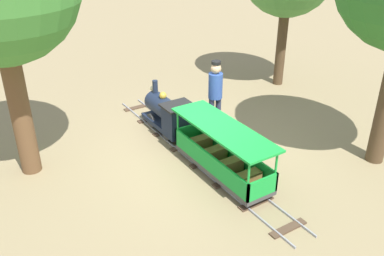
# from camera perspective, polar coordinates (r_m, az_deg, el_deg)

# --- Properties ---
(ground_plane) EXTENTS (60.00, 60.00, 0.00)m
(ground_plane) POSITION_cam_1_polar(r_m,az_deg,el_deg) (8.53, 0.21, -3.43)
(ground_plane) COLOR #8C7A56
(track) EXTENTS (0.68, 6.05, 0.04)m
(track) POSITION_cam_1_polar(r_m,az_deg,el_deg) (8.48, 0.41, -3.49)
(track) COLOR gray
(track) RESTS_ON ground_plane
(locomotive) EXTENTS (0.64, 1.45, 1.02)m
(locomotive) POSITION_cam_1_polar(r_m,az_deg,el_deg) (9.05, -3.19, 1.95)
(locomotive) COLOR #192338
(locomotive) RESTS_ON ground_plane
(passenger_car) EXTENTS (0.74, 2.35, 0.97)m
(passenger_car) POSITION_cam_1_polar(r_m,az_deg,el_deg) (7.64, 4.10, -3.81)
(passenger_car) COLOR #3F3F3F
(passenger_car) RESTS_ON ground_plane
(conductor_person) EXTENTS (0.30, 0.30, 1.62)m
(conductor_person) POSITION_cam_1_polar(r_m,az_deg,el_deg) (8.99, 3.19, 5.04)
(conductor_person) COLOR #282D47
(conductor_person) RESTS_ON ground_plane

